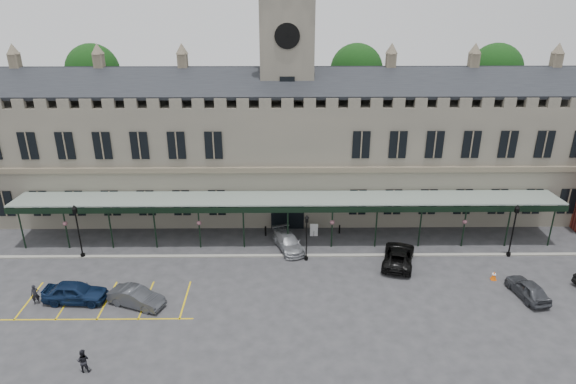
{
  "coord_description": "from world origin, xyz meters",
  "views": [
    {
      "loc": [
        -0.4,
        -34.16,
        23.16
      ],
      "look_at": [
        0.0,
        6.0,
        6.0
      ],
      "focal_mm": 32.0,
      "sensor_mm": 36.0,
      "label": 1
    }
  ],
  "objects_px": {
    "car_van": "(399,256)",
    "lamp_post_mid": "(307,234)",
    "lamp_post_left": "(78,227)",
    "car_left_a": "(75,292)",
    "sign_board": "(314,230)",
    "clock_tower": "(287,85)",
    "traffic_cone": "(494,276)",
    "car_taxi": "(288,242)",
    "person_a": "(35,295)",
    "person_b": "(83,361)",
    "car_right_a": "(528,289)",
    "station_building": "(287,150)",
    "car_left_b": "(136,297)",
    "lamp_post_right": "(514,226)"
  },
  "relations": [
    {
      "from": "station_building",
      "to": "traffic_cone",
      "type": "distance_m",
      "value": 22.93
    },
    {
      "from": "lamp_post_left",
      "to": "car_left_a",
      "type": "bearing_deg",
      "value": -74.18
    },
    {
      "from": "lamp_post_mid",
      "to": "person_b",
      "type": "relative_size",
      "value": 2.67
    },
    {
      "from": "sign_board",
      "to": "car_van",
      "type": "xyz_separation_m",
      "value": [
        7.02,
        -5.07,
        0.12
      ]
    },
    {
      "from": "car_left_a",
      "to": "car_right_a",
      "type": "bearing_deg",
      "value": -86.17
    },
    {
      "from": "sign_board",
      "to": "person_b",
      "type": "relative_size",
      "value": 0.79
    },
    {
      "from": "car_right_a",
      "to": "lamp_post_mid",
      "type": "bearing_deg",
      "value": -29.53
    },
    {
      "from": "lamp_post_right",
      "to": "sign_board",
      "type": "xyz_separation_m",
      "value": [
        -17.11,
        3.91,
        -2.34
      ]
    },
    {
      "from": "car_taxi",
      "to": "sign_board",
      "type": "bearing_deg",
      "value": 25.57
    },
    {
      "from": "lamp_post_left",
      "to": "sign_board",
      "type": "bearing_deg",
      "value": 10.32
    },
    {
      "from": "car_van",
      "to": "person_b",
      "type": "xyz_separation_m",
      "value": [
        -22.52,
        -12.87,
        0.07
      ]
    },
    {
      "from": "lamp_post_left",
      "to": "car_van",
      "type": "distance_m",
      "value": 27.82
    },
    {
      "from": "clock_tower",
      "to": "sign_board",
      "type": "bearing_deg",
      "value": -69.53
    },
    {
      "from": "traffic_cone",
      "to": "sign_board",
      "type": "xyz_separation_m",
      "value": [
        -14.32,
        7.71,
        0.25
      ]
    },
    {
      "from": "car_right_a",
      "to": "sign_board",
      "type": "bearing_deg",
      "value": -43.21
    },
    {
      "from": "traffic_cone",
      "to": "car_left_b",
      "type": "bearing_deg",
      "value": -173.42
    },
    {
      "from": "clock_tower",
      "to": "lamp_post_left",
      "type": "bearing_deg",
      "value": -150.04
    },
    {
      "from": "sign_board",
      "to": "car_left_a",
      "type": "bearing_deg",
      "value": -150.34
    },
    {
      "from": "sign_board",
      "to": "car_right_a",
      "type": "xyz_separation_m",
      "value": [
        15.99,
        -10.14,
        0.07
      ]
    },
    {
      "from": "clock_tower",
      "to": "person_b",
      "type": "xyz_separation_m",
      "value": [
        -13.0,
        -24.65,
        -12.3
      ]
    },
    {
      "from": "station_building",
      "to": "lamp_post_right",
      "type": "xyz_separation_m",
      "value": [
        19.61,
        -10.53,
        -3.5
      ]
    },
    {
      "from": "car_left_b",
      "to": "car_right_a",
      "type": "bearing_deg",
      "value": -67.4
    },
    {
      "from": "clock_tower",
      "to": "car_left_a",
      "type": "height_order",
      "value": "clock_tower"
    },
    {
      "from": "person_a",
      "to": "car_left_a",
      "type": "bearing_deg",
      "value": -19.82
    },
    {
      "from": "sign_board",
      "to": "car_left_a",
      "type": "xyz_separation_m",
      "value": [
        -18.79,
        -10.42,
        0.19
      ]
    },
    {
      "from": "car_van",
      "to": "car_left_a",
      "type": "bearing_deg",
      "value": 27.9
    },
    {
      "from": "sign_board",
      "to": "traffic_cone",
      "type": "bearing_deg",
      "value": -27.64
    },
    {
      "from": "station_building",
      "to": "car_van",
      "type": "xyz_separation_m",
      "value": [
        9.52,
        -11.69,
        -5.72
      ]
    },
    {
      "from": "lamp_post_left",
      "to": "car_van",
      "type": "relative_size",
      "value": 0.95
    },
    {
      "from": "lamp_post_left",
      "to": "car_left_b",
      "type": "bearing_deg",
      "value": -47.21
    },
    {
      "from": "car_left_b",
      "to": "car_taxi",
      "type": "relative_size",
      "value": 0.92
    },
    {
      "from": "person_a",
      "to": "car_van",
      "type": "bearing_deg",
      "value": -13.69
    },
    {
      "from": "lamp_post_mid",
      "to": "car_left_b",
      "type": "relative_size",
      "value": 1.0
    },
    {
      "from": "station_building",
      "to": "lamp_post_mid",
      "type": "bearing_deg",
      "value": -81.84
    },
    {
      "from": "clock_tower",
      "to": "car_van",
      "type": "distance_m",
      "value": 19.55
    },
    {
      "from": "station_building",
      "to": "traffic_cone",
      "type": "bearing_deg",
      "value": -40.42
    },
    {
      "from": "station_building",
      "to": "car_taxi",
      "type": "xyz_separation_m",
      "value": [
        0.05,
        -9.03,
        -5.78
      ]
    },
    {
      "from": "station_building",
      "to": "car_left_b",
      "type": "xyz_separation_m",
      "value": [
        -11.5,
        -17.6,
        -5.75
      ]
    },
    {
      "from": "clock_tower",
      "to": "traffic_cone",
      "type": "distance_m",
      "value": 25.56
    },
    {
      "from": "station_building",
      "to": "sign_board",
      "type": "bearing_deg",
      "value": -69.28
    },
    {
      "from": "car_left_a",
      "to": "car_van",
      "type": "height_order",
      "value": "car_left_a"
    },
    {
      "from": "lamp_post_mid",
      "to": "car_taxi",
      "type": "distance_m",
      "value": 3.16
    },
    {
      "from": "clock_tower",
      "to": "traffic_cone",
      "type": "bearing_deg",
      "value": -40.59
    },
    {
      "from": "lamp_post_left",
      "to": "car_left_a",
      "type": "distance_m",
      "value": 7.26
    },
    {
      "from": "car_van",
      "to": "lamp_post_mid",
      "type": "bearing_deg",
      "value": 11.48
    },
    {
      "from": "lamp_post_right",
      "to": "traffic_cone",
      "type": "xyz_separation_m",
      "value": [
        -2.78,
        -3.8,
        -2.59
      ]
    },
    {
      "from": "lamp_post_left",
      "to": "traffic_cone",
      "type": "relative_size",
      "value": 6.63
    },
    {
      "from": "sign_board",
      "to": "car_taxi",
      "type": "bearing_deg",
      "value": -135.0
    },
    {
      "from": "traffic_cone",
      "to": "clock_tower",
      "type": "bearing_deg",
      "value": 139.41
    },
    {
      "from": "sign_board",
      "to": "car_taxi",
      "type": "distance_m",
      "value": 3.44
    }
  ]
}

